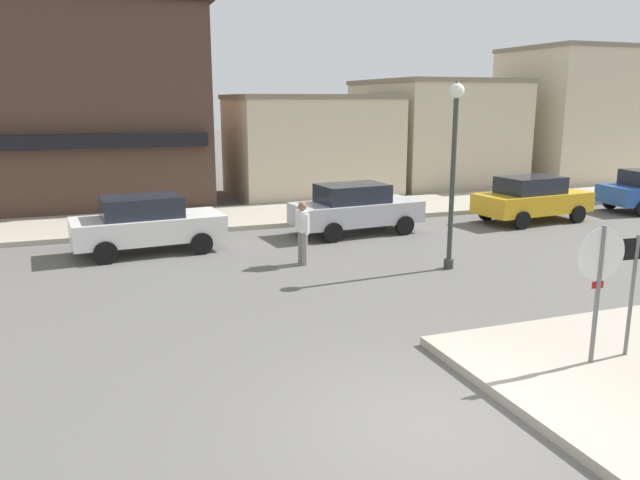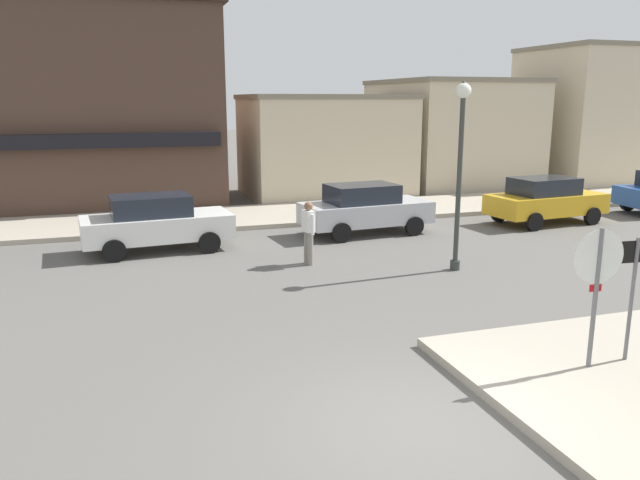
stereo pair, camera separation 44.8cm
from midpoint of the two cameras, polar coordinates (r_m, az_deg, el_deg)
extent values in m
plane|color=#5B5954|center=(8.47, 10.70, -16.59)|extent=(160.00, 160.00, 0.00)
cube|color=#A89E8C|center=(21.97, -7.98, 2.03)|extent=(80.00, 4.00, 0.15)
cylinder|color=slate|center=(10.25, 24.97, -5.31)|extent=(0.07, 0.07, 2.30)
cylinder|color=red|center=(10.08, 25.28, -1.37)|extent=(0.76, 0.07, 0.76)
cylinder|color=white|center=(10.07, 25.34, -1.39)|extent=(0.82, 0.07, 0.82)
cube|color=red|center=(10.20, 25.04, -4.00)|extent=(0.20, 0.03, 0.11)
cylinder|color=slate|center=(10.81, 27.63, -5.24)|extent=(0.06, 0.06, 2.10)
cube|color=black|center=(10.61, 28.05, -0.94)|extent=(0.60, 0.06, 0.34)
cube|color=white|center=(10.62, 28.02, -0.93)|extent=(0.54, 0.05, 0.29)
cube|color=black|center=(10.62, 28.00, -0.93)|extent=(0.34, 0.03, 0.08)
cylinder|color=#333833|center=(15.41, 13.40, 4.89)|extent=(0.12, 0.12, 4.20)
cylinder|color=#333833|center=(15.79, 13.03, -2.25)|extent=(0.24, 0.24, 0.24)
sphere|color=white|center=(15.28, 13.83, 13.11)|extent=(0.36, 0.36, 0.36)
cone|color=#333833|center=(15.28, 13.86, 13.65)|extent=(0.32, 0.32, 0.18)
cube|color=white|center=(17.72, -13.94, 1.16)|extent=(4.13, 2.04, 0.66)
cube|color=#1E232D|center=(17.59, -14.53, 3.06)|extent=(2.19, 1.57, 0.56)
cylinder|color=black|center=(18.83, -10.57, 0.84)|extent=(0.61, 0.23, 0.60)
cylinder|color=black|center=(17.21, -9.35, -0.23)|extent=(0.61, 0.23, 0.60)
cylinder|color=black|center=(18.49, -18.09, 0.20)|extent=(0.61, 0.23, 0.60)
cylinder|color=black|center=(16.83, -17.58, -0.96)|extent=(0.61, 0.23, 0.60)
cube|color=#B7B7BC|center=(19.47, 4.88, 2.51)|extent=(4.14, 2.06, 0.66)
cube|color=#1E232D|center=(19.30, 4.52, 4.27)|extent=(2.20, 1.58, 0.56)
cylinder|color=black|center=(20.86, 6.78, 2.12)|extent=(0.61, 0.23, 0.60)
cylinder|color=black|center=(19.43, 9.26, 1.26)|extent=(0.61, 0.23, 0.60)
cylinder|color=black|center=(19.76, 0.52, 1.62)|extent=(0.61, 0.23, 0.60)
cylinder|color=black|center=(18.25, 2.66, 0.67)|extent=(0.61, 0.23, 0.60)
cube|color=gold|center=(22.46, 20.51, 3.12)|extent=(4.15, 2.09, 0.66)
cube|color=#1E232D|center=(22.28, 20.35, 4.65)|extent=(2.21, 1.59, 0.56)
cylinder|color=black|center=(23.98, 21.18, 2.73)|extent=(0.61, 0.24, 0.60)
cylinder|color=black|center=(22.83, 24.15, 2.01)|extent=(0.61, 0.24, 0.60)
cylinder|color=black|center=(22.32, 16.63, 2.37)|extent=(0.61, 0.24, 0.60)
cylinder|color=black|center=(21.07, 19.58, 1.58)|extent=(0.61, 0.24, 0.60)
cylinder|color=black|center=(26.31, 26.78, 3.04)|extent=(0.62, 0.24, 0.60)
cylinder|color=gray|center=(15.91, -0.39, -0.66)|extent=(0.16, 0.16, 0.85)
cylinder|color=gray|center=(15.75, -0.09, -0.80)|extent=(0.16, 0.16, 0.85)
cube|color=white|center=(15.69, -0.24, 1.74)|extent=(0.28, 0.39, 0.54)
sphere|color=brown|center=(15.62, -0.24, 3.11)|extent=(0.22, 0.22, 0.22)
cylinder|color=white|center=(15.90, -0.62, 1.70)|extent=(0.10, 0.10, 0.52)
cylinder|color=white|center=(15.49, 0.14, 1.41)|extent=(0.10, 0.10, 0.52)
cube|color=#473328|center=(28.18, -22.09, 11.09)|extent=(11.96, 9.68, 7.49)
cube|color=black|center=(23.25, -22.68, 8.29)|extent=(11.37, 0.40, 0.50)
cube|color=#2E211A|center=(28.40, -22.77, 18.88)|extent=(12.32, 9.97, 0.24)
cube|color=beige|center=(27.38, 0.87, 8.44)|extent=(6.76, 5.07, 4.11)
cube|color=gray|center=(27.30, 0.89, 12.95)|extent=(6.90, 5.18, 0.20)
cube|color=beige|center=(31.47, 12.18, 9.38)|extent=(6.15, 7.26, 4.83)
cube|color=gray|center=(31.44, 12.40, 13.95)|extent=(6.27, 7.40, 0.20)
cube|color=beige|center=(34.69, 24.33, 10.16)|extent=(6.46, 5.60, 6.43)
cube|color=gray|center=(34.76, 24.85, 15.60)|extent=(6.59, 5.71, 0.20)
camera|label=1|loc=(0.22, -88.92, 0.25)|focal=35.00mm
camera|label=2|loc=(0.22, 91.08, -0.25)|focal=35.00mm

